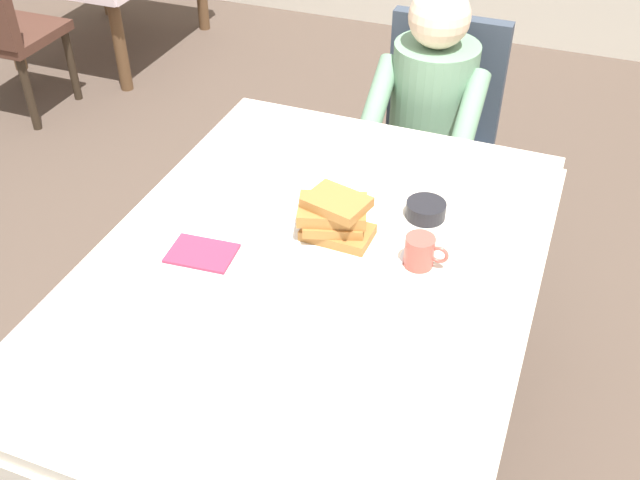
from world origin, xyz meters
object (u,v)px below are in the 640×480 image
(cup_coffee, at_px, (420,252))
(spoon_near_edge, at_px, (279,316))
(bowl_butter, at_px, (426,210))
(knife_right_of_plate, at_px, (402,258))
(diner_person, at_px, (429,112))
(chair_diner, at_px, (436,126))
(breakfast_stack, at_px, (335,216))
(dining_table_main, at_px, (311,288))
(plate_breakfast, at_px, (336,235))
(fork_left_of_plate, at_px, (268,226))
(syrup_pitcher, at_px, (268,190))

(cup_coffee, distance_m, spoon_near_edge, 0.40)
(bowl_butter, xyz_separation_m, knife_right_of_plate, (-0.01, -0.20, -0.02))
(diner_person, xyz_separation_m, spoon_near_edge, (-0.05, -1.23, 0.07))
(chair_diner, relative_size, knife_right_of_plate, 4.65)
(spoon_near_edge, bearing_deg, breakfast_stack, 74.39)
(diner_person, bearing_deg, dining_table_main, 86.88)
(plate_breakfast, xyz_separation_m, spoon_near_edge, (-0.02, -0.33, -0.01))
(dining_table_main, xyz_separation_m, diner_person, (0.06, 1.01, 0.02))
(diner_person, xyz_separation_m, breakfast_stack, (-0.03, -0.90, 0.15))
(breakfast_stack, bearing_deg, fork_left_of_plate, -175.25)
(dining_table_main, distance_m, syrup_pitcher, 0.33)
(breakfast_stack, height_order, syrup_pitcher, breakfast_stack)
(dining_table_main, xyz_separation_m, knife_right_of_plate, (0.22, 0.10, 0.09))
(syrup_pitcher, bearing_deg, dining_table_main, -44.71)
(chair_diner, bearing_deg, bowl_butter, 100.91)
(bowl_butter, bearing_deg, spoon_near_edge, -113.06)
(bowl_butter, bearing_deg, chair_diner, 100.91)
(dining_table_main, bearing_deg, bowl_butter, 53.13)
(bowl_butter, distance_m, knife_right_of_plate, 0.20)
(fork_left_of_plate, height_order, knife_right_of_plate, same)
(diner_person, bearing_deg, cup_coffee, 102.60)
(diner_person, distance_m, cup_coffee, 0.95)
(diner_person, distance_m, bowl_butter, 0.74)
(knife_right_of_plate, relative_size, spoon_near_edge, 1.33)
(chair_diner, relative_size, breakfast_stack, 4.30)
(breakfast_stack, relative_size, cup_coffee, 1.91)
(spoon_near_edge, bearing_deg, cup_coffee, 37.41)
(diner_person, height_order, breakfast_stack, diner_person)
(diner_person, height_order, knife_right_of_plate, diner_person)
(chair_diner, xyz_separation_m, fork_left_of_plate, (-0.22, -1.07, 0.21))
(syrup_pitcher, relative_size, spoon_near_edge, 0.53)
(syrup_pitcher, relative_size, fork_left_of_plate, 0.44)
(dining_table_main, xyz_separation_m, fork_left_of_plate, (-0.16, 0.10, 0.09))
(dining_table_main, bearing_deg, chair_diner, 87.29)
(chair_diner, distance_m, bowl_butter, 0.92)
(dining_table_main, distance_m, spoon_near_edge, 0.23)
(cup_coffee, bearing_deg, knife_right_of_plate, 170.18)
(syrup_pitcher, bearing_deg, cup_coffee, -14.19)
(knife_right_of_plate, bearing_deg, dining_table_main, 115.02)
(syrup_pitcher, xyz_separation_m, fork_left_of_plate, (0.05, -0.11, -0.04))
(dining_table_main, bearing_deg, cup_coffee, 19.16)
(knife_right_of_plate, bearing_deg, plate_breakfast, 84.36)
(chair_diner, relative_size, diner_person, 0.83)
(bowl_butter, xyz_separation_m, spoon_near_edge, (-0.22, -0.51, -0.02))
(breakfast_stack, bearing_deg, cup_coffee, -5.68)
(syrup_pitcher, distance_m, fork_left_of_plate, 0.13)
(fork_left_of_plate, xyz_separation_m, knife_right_of_plate, (0.38, 0.00, 0.00))
(dining_table_main, bearing_deg, syrup_pitcher, 135.29)
(cup_coffee, height_order, bowl_butter, cup_coffee)
(diner_person, bearing_deg, breakfast_stack, 87.99)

